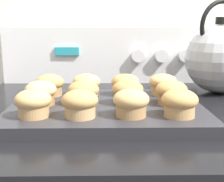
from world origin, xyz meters
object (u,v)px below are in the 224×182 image
at_px(muffin_r1_c3, 171,92).
at_px(muffin_r0_c0, 33,103).
at_px(muffin_r1_c0, 41,93).
at_px(muffin_pan, 106,109).
at_px(muffin_r0_c2, 132,103).
at_px(muffin_r1_c2, 128,92).
at_px(muffin_r2_c3, 163,84).
at_px(tea_kettle, 220,58).
at_px(muffin_r0_c3, 180,103).
at_px(muffin_r0_c1, 80,103).
at_px(muffin_r2_c2, 126,84).
at_px(muffin_r1_c1, 83,93).
at_px(muffin_r2_c0, 50,85).
at_px(muffin_r2_c1, 86,84).

bearing_deg(muffin_r1_c3, muffin_r0_c0, -162.22).
distance_m(muffin_r0_c0, muffin_r1_c0, 0.09).
relative_size(muffin_pan, muffin_r1_c0, 6.06).
distance_m(muffin_r0_c2, muffin_r1_c2, 0.09).
height_order(muffin_r2_c3, tea_kettle, tea_kettle).
height_order(muffin_pan, muffin_r0_c3, muffin_r0_c3).
bearing_deg(muffin_r0_c1, muffin_r2_c2, 62.70).
bearing_deg(muffin_r1_c1, muffin_r2_c0, 133.94).
distance_m(muffin_r1_c0, tea_kettle, 0.50).
xyz_separation_m(muffin_r1_c0, muffin_r1_c2, (0.18, 0.00, 0.00)).
xyz_separation_m(muffin_r0_c2, muffin_r2_c2, (0.00, 0.18, 0.00)).
distance_m(muffin_r0_c0, muffin_r0_c3, 0.26).
xyz_separation_m(muffin_pan, muffin_r1_c2, (0.05, 0.00, 0.04)).
xyz_separation_m(muffin_r1_c1, muffin_r2_c0, (-0.08, 0.09, 0.00)).
xyz_separation_m(muffin_r1_c1, muffin_r1_c2, (0.09, 0.00, 0.00)).
xyz_separation_m(muffin_pan, muffin_r2_c1, (-0.05, 0.09, 0.04)).
xyz_separation_m(muffin_r0_c3, muffin_r2_c1, (-0.18, 0.18, 0.00)).
bearing_deg(muffin_r1_c0, muffin_r1_c3, -0.53).
xyz_separation_m(muffin_r0_c1, muffin_r2_c1, (0.00, 0.18, 0.00)).
distance_m(muffin_r1_c3, tea_kettle, 0.29).
xyz_separation_m(muffin_r2_c3, tea_kettle, (0.18, 0.13, 0.05)).
height_order(muffin_r0_c0, muffin_r1_c2, same).
height_order(muffin_r0_c0, muffin_r0_c3, same).
xyz_separation_m(muffin_r2_c2, muffin_r2_c3, (0.09, -0.00, 0.00)).
xyz_separation_m(muffin_r1_c1, muffin_r1_c3, (0.18, -0.00, 0.00)).
relative_size(muffin_r0_c2, muffin_r2_c3, 1.00).
relative_size(muffin_r1_c3, muffin_r2_c1, 1.00).
height_order(muffin_r1_c3, tea_kettle, tea_kettle).
distance_m(muffin_r0_c2, muffin_r2_c3, 0.20).
bearing_deg(muffin_r1_c1, muffin_r0_c2, -42.95).
bearing_deg(muffin_r2_c2, muffin_pan, -117.37).
height_order(muffin_pan, muffin_r2_c0, muffin_r2_c0).
xyz_separation_m(muffin_pan, muffin_r2_c0, (-0.13, 0.09, 0.04)).
bearing_deg(muffin_r0_c0, muffin_r1_c2, 27.22).
bearing_deg(muffin_r1_c0, muffin_r2_c0, 87.63).
height_order(muffin_r1_c1, muffin_r2_c2, same).
bearing_deg(muffin_r1_c0, muffin_pan, -0.00).
bearing_deg(muffin_r1_c0, muffin_r0_c0, -87.05).
bearing_deg(muffin_r2_c0, muffin_r2_c3, 0.56).
bearing_deg(muffin_r1_c3, muffin_r1_c1, 179.66).
bearing_deg(muffin_r0_c2, tea_kettle, 49.20).
distance_m(muffin_pan, muffin_r0_c1, 0.11).
relative_size(muffin_r0_c0, muffin_r1_c1, 1.00).
bearing_deg(muffin_r1_c3, muffin_r2_c2, 133.92).
bearing_deg(muffin_r0_c3, muffin_r2_c1, 134.41).
xyz_separation_m(muffin_r0_c3, muffin_r1_c1, (-0.18, 0.09, 0.00)).
height_order(muffin_r2_c0, tea_kettle, tea_kettle).
xyz_separation_m(muffin_r0_c2, muffin_r2_c3, (0.09, 0.18, 0.00)).
distance_m(muffin_r0_c2, muffin_r2_c0, 0.25).
height_order(muffin_r1_c0, tea_kettle, tea_kettle).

